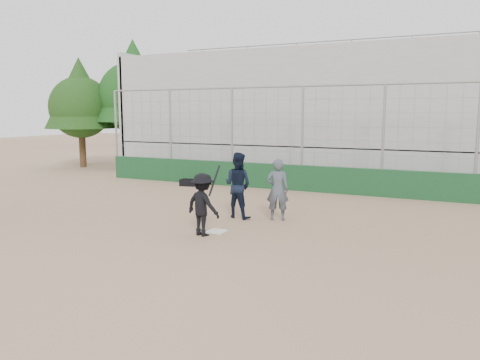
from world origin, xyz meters
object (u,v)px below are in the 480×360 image
at_px(catcher_crouched, 238,196).
at_px(umpire, 277,193).
at_px(batter_at_plate, 203,205).
at_px(equipment_bag, 188,183).

relative_size(catcher_crouched, umpire, 0.81).
height_order(catcher_crouched, umpire, umpire).
distance_m(batter_at_plate, equipment_bag, 7.97).
bearing_deg(equipment_bag, batter_at_plate, -55.76).
xyz_separation_m(batter_at_plate, catcher_crouched, (-0.06, 2.12, -0.14)).
relative_size(umpire, equipment_bag, 2.25).
distance_m(catcher_crouched, umpire, 1.16).
bearing_deg(catcher_crouched, umpire, 11.84).
xyz_separation_m(umpire, equipment_bag, (-5.53, 4.21, -0.64)).
bearing_deg(batter_at_plate, equipment_bag, 124.24).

